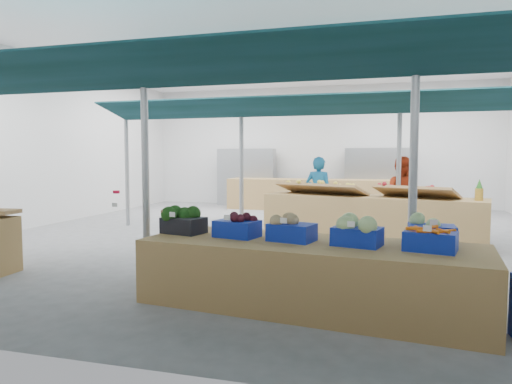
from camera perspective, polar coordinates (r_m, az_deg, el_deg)
floor at (r=10.03m, az=2.83°, el=-5.43°), size 13.00×13.00×0.00m
hall at (r=11.34m, az=4.47°, el=9.09°), size 13.00×13.00×13.00m
pole_grid at (r=8.03m, az=5.43°, el=5.14°), size 10.00×4.60×3.00m
awnings at (r=8.10m, az=5.48°, el=12.01°), size 9.50×7.08×0.30m
back_shelving_left at (r=16.34m, az=-1.18°, el=1.83°), size 2.00×0.50×2.00m
back_shelving_right at (r=15.67m, az=14.81°, el=1.59°), size 2.00×0.50×2.00m
veg_counter at (r=5.27m, az=6.69°, el=-10.20°), size 3.93×1.72×0.74m
fruit_counter at (r=9.50m, az=14.15°, el=-3.28°), size 4.43×1.91×0.92m
far_counter at (r=15.03m, az=7.11°, el=-0.31°), size 5.58×1.16×1.00m
vendor_left at (r=10.64m, az=7.83°, el=-0.23°), size 0.70×0.54×1.72m
vendor_right at (r=10.56m, az=17.56°, el=-0.42°), size 0.96×0.81×1.72m
crate_broccoli at (r=5.82m, az=-9.03°, el=-3.55°), size 0.57×0.46×0.35m
crate_beets at (r=5.48m, az=-2.38°, el=-4.26°), size 0.57×0.46×0.29m
crate_celeriac at (r=5.23m, az=4.50°, el=-4.54°), size 0.57×0.46×0.31m
crate_cabbage at (r=5.05m, az=12.54°, el=-4.78°), size 0.57×0.46×0.35m
crate_carrots at (r=4.99m, az=20.97°, el=-5.62°), size 0.57×0.46×0.29m
sparrow at (r=5.78m, az=-11.14°, el=-2.73°), size 0.12×0.09×0.11m
pole_ribbon at (r=8.25m, az=-17.08°, el=-0.14°), size 0.12×0.12×0.28m
apple_heap_yellow at (r=9.63m, az=8.12°, el=0.66°), size 2.02×1.42×0.27m
apple_heap_red at (r=9.18m, az=19.38°, el=0.29°), size 1.66×1.25×0.27m
pineapple at (r=9.09m, az=26.12°, el=0.16°), size 0.14×0.14×0.39m
crate_extra at (r=5.45m, az=21.10°, el=-4.42°), size 0.50×0.40×0.32m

